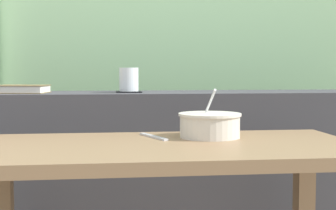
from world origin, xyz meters
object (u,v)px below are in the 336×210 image
(coaster_square, at_px, (129,92))
(soup_bowl, at_px, (210,125))
(fork_utensil, at_px, (154,137))
(juice_glass, at_px, (129,80))
(breakfast_table, at_px, (167,189))
(closed_book, at_px, (22,89))

(coaster_square, relative_size, soup_bowl, 0.50)
(fork_utensil, bearing_deg, juice_glass, 75.78)
(breakfast_table, distance_m, soup_bowl, 0.26)
(coaster_square, distance_m, fork_utensil, 0.45)
(breakfast_table, xyz_separation_m, juice_glass, (-0.09, 0.57, 0.31))
(soup_bowl, bearing_deg, fork_utensil, 174.81)
(breakfast_table, relative_size, soup_bowl, 5.64)
(soup_bowl, relative_size, fork_utensil, 1.18)
(soup_bowl, xyz_separation_m, fork_utensil, (-0.18, 0.02, -0.04))
(closed_book, xyz_separation_m, soup_bowl, (0.65, -0.45, -0.10))
(coaster_square, distance_m, closed_book, 0.42)
(juice_glass, height_order, closed_book, juice_glass)
(breakfast_table, bearing_deg, fork_utensil, 101.17)
(juice_glass, distance_m, closed_book, 0.42)
(closed_book, distance_m, fork_utensil, 0.66)
(coaster_square, bearing_deg, breakfast_table, -81.48)
(breakfast_table, height_order, juice_glass, juice_glass)
(breakfast_table, xyz_separation_m, coaster_square, (-0.09, 0.57, 0.26))
(juice_glass, relative_size, fork_utensil, 0.55)
(juice_glass, height_order, soup_bowl, juice_glass)
(coaster_square, height_order, soup_bowl, soup_bowl)
(closed_book, bearing_deg, juice_glass, -0.35)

